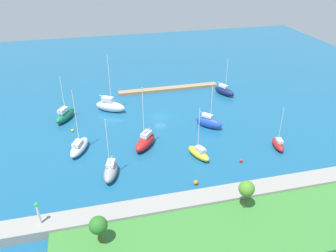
# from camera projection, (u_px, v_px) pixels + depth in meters

# --- Properties ---
(water) EXTENTS (160.00, 160.00, 0.00)m
(water) POSITION_uv_depth(u_px,v_px,m) (160.00, 116.00, 80.27)
(water) COLOR #19567F
(water) RESTS_ON ground
(pier_dock) EXTENTS (27.79, 2.09, 0.75)m
(pier_dock) POSITION_uv_depth(u_px,v_px,m) (169.00, 89.00, 94.09)
(pier_dock) COLOR #997A56
(pier_dock) RESTS_ON ground
(breakwater) EXTENTS (73.06, 3.58, 1.60)m
(breakwater) POSITION_uv_depth(u_px,v_px,m) (204.00, 199.00, 53.53)
(breakwater) COLOR gray
(breakwater) RESTS_ON ground
(shoreline_park) EXTENTS (46.52, 13.31, 1.14)m
(shoreline_park) POSITION_uv_depth(u_px,v_px,m) (220.00, 234.00, 47.55)
(shoreline_park) COLOR #387A33
(shoreline_park) RESTS_ON ground
(harbor_beacon) EXTENTS (0.56, 0.56, 3.73)m
(harbor_beacon) POSITION_uv_depth(u_px,v_px,m) (38.00, 212.00, 46.97)
(harbor_beacon) COLOR silver
(harbor_beacon) RESTS_ON breakwater
(park_tree_center) EXTENTS (2.40, 2.40, 4.84)m
(park_tree_center) POSITION_uv_depth(u_px,v_px,m) (247.00, 189.00, 49.71)
(park_tree_center) COLOR brown
(park_tree_center) RESTS_ON shoreline_park
(park_tree_west) EXTENTS (2.45, 2.45, 4.35)m
(park_tree_west) POSITION_uv_depth(u_px,v_px,m) (98.00, 225.00, 44.06)
(park_tree_west) COLOR brown
(park_tree_west) RESTS_ON shoreline_park
(sailboat_white_lone_north) EXTENTS (4.94, 7.27, 12.96)m
(sailboat_white_lone_north) POSITION_uv_depth(u_px,v_px,m) (79.00, 147.00, 66.49)
(sailboat_white_lone_north) COLOR white
(sailboat_white_lone_north) RESTS_ON water
(sailboat_red_east_end) EXTENTS (2.21, 4.86, 8.93)m
(sailboat_red_east_end) POSITION_uv_depth(u_px,v_px,m) (278.00, 144.00, 67.62)
(sailboat_red_east_end) COLOR red
(sailboat_red_east_end) RESTS_ON water
(sailboat_yellow_outer_mooring) EXTENTS (3.88, 5.98, 10.46)m
(sailboat_yellow_outer_mooring) POSITION_uv_depth(u_px,v_px,m) (199.00, 153.00, 64.74)
(sailboat_yellow_outer_mooring) COLOR yellow
(sailboat_yellow_outer_mooring) RESTS_ON water
(sailboat_green_mid_basin) EXTENTS (5.34, 7.05, 10.47)m
(sailboat_green_mid_basin) POSITION_uv_depth(u_px,v_px,m) (65.00, 115.00, 78.04)
(sailboat_green_mid_basin) COLOR #19724C
(sailboat_green_mid_basin) RESTS_ON water
(sailboat_gray_center_basin) EXTENTS (3.84, 6.61, 11.55)m
(sailboat_gray_center_basin) POSITION_uv_depth(u_px,v_px,m) (111.00, 171.00, 59.51)
(sailboat_gray_center_basin) COLOR gray
(sailboat_gray_center_basin) RESTS_ON water
(sailboat_navy_far_north) EXTENTS (4.60, 6.60, 10.09)m
(sailboat_navy_far_north) POSITION_uv_depth(u_px,v_px,m) (224.00, 91.00, 90.87)
(sailboat_navy_far_north) COLOR #141E4C
(sailboat_navy_far_north) RESTS_ON water
(sailboat_blue_near_pier) EXTENTS (5.82, 5.89, 10.27)m
(sailboat_blue_near_pier) POSITION_uv_depth(u_px,v_px,m) (209.00, 122.00, 74.98)
(sailboat_blue_near_pier) COLOR #2347B2
(sailboat_blue_near_pier) RESTS_ON water
(sailboat_white_by_breakwater) EXTENTS (7.63, 5.88, 14.12)m
(sailboat_white_by_breakwater) POSITION_uv_depth(u_px,v_px,m) (110.00, 106.00, 81.96)
(sailboat_white_by_breakwater) COLOR white
(sailboat_white_by_breakwater) RESTS_ON water
(sailboat_red_off_beacon) EXTENTS (6.09, 6.86, 13.15)m
(sailboat_red_off_beacon) POSITION_uv_depth(u_px,v_px,m) (145.00, 141.00, 67.80)
(sailboat_red_off_beacon) COLOR red
(sailboat_red_off_beacon) RESTS_ON water
(mooring_buoy_red) EXTENTS (0.62, 0.62, 0.62)m
(mooring_buoy_red) POSITION_uv_depth(u_px,v_px,m) (241.00, 161.00, 63.74)
(mooring_buoy_red) COLOR red
(mooring_buoy_red) RESTS_ON water
(mooring_buoy_yellow) EXTENTS (0.61, 0.61, 0.61)m
(mooring_buoy_yellow) POSITION_uv_depth(u_px,v_px,m) (73.00, 130.00, 73.83)
(mooring_buoy_yellow) COLOR yellow
(mooring_buoy_yellow) RESTS_ON water
(mooring_buoy_orange) EXTENTS (0.81, 0.81, 0.81)m
(mooring_buoy_orange) POSITION_uv_depth(u_px,v_px,m) (196.00, 182.00, 57.91)
(mooring_buoy_orange) COLOR orange
(mooring_buoy_orange) RESTS_ON water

